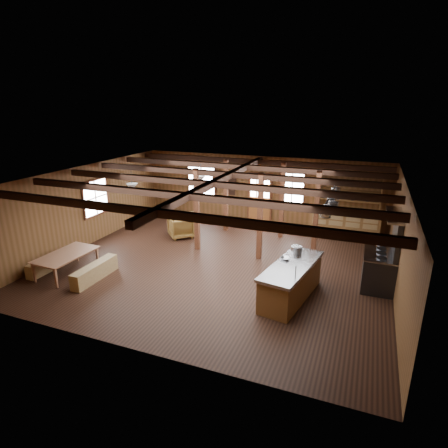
# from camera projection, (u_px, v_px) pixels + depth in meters

# --- Properties ---
(room) EXTENTS (10.04, 9.04, 2.84)m
(room) POSITION_uv_depth(u_px,v_px,m) (219.00, 223.00, 11.23)
(room) COLOR black
(room) RESTS_ON ground
(ceiling_joists) EXTENTS (9.80, 8.82, 0.18)m
(ceiling_joists) POSITION_uv_depth(u_px,v_px,m) (221.00, 180.00, 10.99)
(ceiling_joists) COLOR black
(ceiling_joists) RESTS_ON ceiling
(timber_posts) EXTENTS (3.95, 2.35, 2.80)m
(timber_posts) POSITION_uv_depth(u_px,v_px,m) (255.00, 207.00, 12.89)
(timber_posts) COLOR #412012
(timber_posts) RESTS_ON floor
(back_door) EXTENTS (1.02, 0.08, 2.15)m
(back_door) POSITION_uv_depth(u_px,v_px,m) (260.00, 203.00, 15.33)
(back_door) COLOR brown
(back_door) RESTS_ON floor
(window_back_left) EXTENTS (1.32, 0.06, 1.32)m
(window_back_left) POSITION_uv_depth(u_px,v_px,m) (202.00, 181.00, 16.02)
(window_back_left) COLOR white
(window_back_left) RESTS_ON wall_back
(window_back_right) EXTENTS (1.02, 0.06, 1.32)m
(window_back_right) POSITION_uv_depth(u_px,v_px,m) (292.00, 189.00, 14.67)
(window_back_right) COLOR white
(window_back_right) RESTS_ON wall_back
(window_left) EXTENTS (0.14, 1.24, 1.32)m
(window_left) POSITION_uv_depth(u_px,v_px,m) (95.00, 198.00, 13.33)
(window_left) COLOR white
(window_left) RESTS_ON wall_back
(notice_boards) EXTENTS (1.08, 0.03, 0.90)m
(notice_boards) POSITION_uv_depth(u_px,v_px,m) (226.00, 182.00, 15.62)
(notice_boards) COLOR silver
(notice_boards) RESTS_ON wall_back
(back_counter) EXTENTS (2.55, 0.60, 2.45)m
(back_counter) POSITION_uv_depth(u_px,v_px,m) (345.00, 221.00, 14.03)
(back_counter) COLOR brown
(back_counter) RESTS_ON floor
(pendant_lamps) EXTENTS (1.86, 2.36, 0.66)m
(pendant_lamps) POSITION_uv_depth(u_px,v_px,m) (168.00, 183.00, 12.63)
(pendant_lamps) COLOR #2D2D30
(pendant_lamps) RESTS_ON ceiling
(pot_rack) EXTENTS (0.36, 3.00, 0.44)m
(pot_rack) POSITION_uv_depth(u_px,v_px,m) (332.00, 201.00, 10.17)
(pot_rack) COLOR #2D2D30
(pot_rack) RESTS_ON ceiling
(kitchen_island) EXTENTS (1.30, 2.61, 1.20)m
(kitchen_island) POSITION_uv_depth(u_px,v_px,m) (291.00, 281.00, 9.60)
(kitchen_island) COLOR brown
(kitchen_island) RESTS_ON floor
(step_stool) EXTENTS (0.56, 0.47, 0.43)m
(step_stool) POSITION_uv_depth(u_px,v_px,m) (294.00, 290.00, 9.70)
(step_stool) COLOR brown
(step_stool) RESTS_ON floor
(commercial_range) EXTENTS (0.86, 1.68, 2.07)m
(commercial_range) POSITION_uv_depth(u_px,v_px,m) (382.00, 263.00, 10.24)
(commercial_range) COLOR #2D2D30
(commercial_range) RESTS_ON floor
(dining_table) EXTENTS (1.07, 1.84, 0.63)m
(dining_table) POSITION_uv_depth(u_px,v_px,m) (68.00, 264.00, 10.99)
(dining_table) COLOR #986245
(dining_table) RESTS_ON floor
(bench_wall) EXTENTS (0.28, 1.52, 0.42)m
(bench_wall) POSITION_uv_depth(u_px,v_px,m) (49.00, 264.00, 11.29)
(bench_wall) COLOR brown
(bench_wall) RESTS_ON floor
(bench_aisle) EXTENTS (0.32, 1.68, 0.46)m
(bench_aisle) POSITION_uv_depth(u_px,v_px,m) (95.00, 272.00, 10.69)
(bench_aisle) COLOR brown
(bench_aisle) RESTS_ON floor
(armchair_a) EXTENTS (1.19, 1.19, 0.78)m
(armchair_a) POSITION_uv_depth(u_px,v_px,m) (181.00, 227.00, 13.98)
(armchair_a) COLOR brown
(armchair_a) RESTS_ON floor
(armchair_b) EXTENTS (0.81, 0.84, 0.74)m
(armchair_b) POSITION_uv_depth(u_px,v_px,m) (183.00, 222.00, 14.60)
(armchair_b) COLOR brown
(armchair_b) RESTS_ON floor
(armchair_c) EXTENTS (1.02, 1.02, 0.67)m
(armchair_c) POSITION_uv_depth(u_px,v_px,m) (189.00, 222.00, 14.78)
(armchair_c) COLOR olive
(armchair_c) RESTS_ON floor
(counter_pot) EXTENTS (0.31, 0.31, 0.18)m
(counter_pot) POSITION_uv_depth(u_px,v_px,m) (296.00, 249.00, 10.18)
(counter_pot) COLOR #AFB1B6
(counter_pot) RESTS_ON kitchen_island
(bowl) EXTENTS (0.30, 0.30, 0.06)m
(bowl) POSITION_uv_depth(u_px,v_px,m) (285.00, 258.00, 9.75)
(bowl) COLOR silver
(bowl) RESTS_ON kitchen_island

